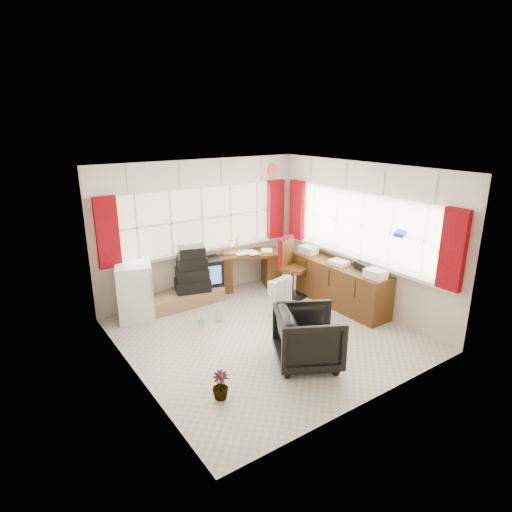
{
  "coord_description": "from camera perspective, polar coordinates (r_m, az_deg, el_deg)",
  "views": [
    {
      "loc": [
        -3.46,
        -4.76,
        3.13
      ],
      "look_at": [
        0.2,
        0.55,
        1.09
      ],
      "focal_mm": 30.0,
      "sensor_mm": 36.0,
      "label": 1
    }
  ],
  "objects": [
    {
      "name": "credenza",
      "position": [
        7.68,
        10.99,
        -3.67
      ],
      "size": [
        0.5,
        2.0,
        0.85
      ],
      "color": "#583214",
      "rests_on": "ground"
    },
    {
      "name": "spray_bottle_b",
      "position": [
        6.93,
        -7.34,
        -8.48
      ],
      "size": [
        0.12,
        0.12,
        0.21
      ],
      "primitive_type": "imported",
      "rotation": [
        0.0,
        0.0,
        -0.3
      ],
      "color": "#8BD0CB",
      "rests_on": "ground"
    },
    {
      "name": "file_tray",
      "position": [
        7.37,
        14.62,
        -1.35
      ],
      "size": [
        0.34,
        0.41,
        0.12
      ],
      "primitive_type": "cube",
      "rotation": [
        0.0,
        0.0,
        -0.16
      ],
      "color": "black",
      "rests_on": "credenza"
    },
    {
      "name": "radiator",
      "position": [
        7.2,
        3.39,
        -5.86
      ],
      "size": [
        0.47,
        0.28,
        0.65
      ],
      "color": "white",
      "rests_on": "ground"
    },
    {
      "name": "window_back",
      "position": [
        7.85,
        -6.97,
        1.3
      ],
      "size": [
        3.7,
        0.12,
        3.6
      ],
      "color": "beige",
      "rests_on": "room_walls"
    },
    {
      "name": "window_right",
      "position": [
        7.52,
        13.46,
        0.21
      ],
      "size": [
        0.12,
        3.7,
        3.6
      ],
      "color": "beige",
      "rests_on": "room_walls"
    },
    {
      "name": "hifi_stack",
      "position": [
        7.57,
        -8.52,
        -1.98
      ],
      "size": [
        0.68,
        0.52,
        0.82
      ],
      "color": "black",
      "rests_on": "tv_bench"
    },
    {
      "name": "crt_tv",
      "position": [
        7.88,
        -6.7,
        -2.05
      ],
      "size": [
        0.62,
        0.59,
        0.49
      ],
      "color": "black",
      "rests_on": "tv_bench"
    },
    {
      "name": "task_chair",
      "position": [
        7.96,
        4.58,
        -1.13
      ],
      "size": [
        0.6,
        0.61,
        1.1
      ],
      "color": "black",
      "rests_on": "ground"
    },
    {
      "name": "flower_vase",
      "position": [
        5.24,
        -4.77,
        -16.82
      ],
      "size": [
        0.22,
        0.22,
        0.35
      ],
      "primitive_type": "imported",
      "rotation": [
        0.0,
        0.0,
        -0.11
      ],
      "color": "black",
      "rests_on": "ground"
    },
    {
      "name": "curtains",
      "position": [
        7.37,
        3.02,
        4.43
      ],
      "size": [
        3.83,
        3.83,
        1.15
      ],
      "color": "maroon",
      "rests_on": "room_walls"
    },
    {
      "name": "ground",
      "position": [
        6.66,
        1.31,
        -10.44
      ],
      "size": [
        4.0,
        4.0,
        0.0
      ],
      "primitive_type": "plane",
      "color": "beige",
      "rests_on": "ground"
    },
    {
      "name": "desk_lamp",
      "position": [
        7.96,
        -2.53,
        1.93
      ],
      "size": [
        0.16,
        0.14,
        0.39
      ],
      "color": "orange",
      "rests_on": "desk"
    },
    {
      "name": "desk",
      "position": [
        8.31,
        -1.12,
        -1.59
      ],
      "size": [
        1.38,
        1.04,
        0.76
      ],
      "color": "#583214",
      "rests_on": "ground"
    },
    {
      "name": "room_walls",
      "position": [
        6.1,
        1.41,
        2.09
      ],
      "size": [
        4.0,
        4.0,
        4.0
      ],
      "color": "beige",
      "rests_on": "ground"
    },
    {
      "name": "mini_fridge",
      "position": [
        7.26,
        -15.82,
        -4.62
      ],
      "size": [
        0.69,
        0.7,
        0.94
      ],
      "color": "white",
      "rests_on": "ground"
    },
    {
      "name": "office_chair",
      "position": [
        5.81,
        6.99,
        -10.72
      ],
      "size": [
        1.14,
        1.13,
        0.77
      ],
      "primitive_type": "imported",
      "rotation": [
        0.0,
        0.0,
        1.07
      ],
      "color": "black",
      "rests_on": "ground"
    },
    {
      "name": "overhead_cabinets",
      "position": [
        7.31,
        3.21,
        10.65
      ],
      "size": [
        3.98,
        3.98,
        0.48
      ],
      "color": "white",
      "rests_on": "room_walls"
    },
    {
      "name": "tv_bench",
      "position": [
        7.71,
        -9.59,
        -5.61
      ],
      "size": [
        1.4,
        0.5,
        0.25
      ],
      "primitive_type": "cube",
      "color": "#94704A",
      "rests_on": "ground"
    },
    {
      "name": "spray_bottle_a",
      "position": [
        7.04,
        -5.0,
        -7.47
      ],
      "size": [
        0.14,
        0.14,
        0.31
      ],
      "primitive_type": "imported",
      "rotation": [
        0.0,
        0.0,
        -0.16
      ],
      "color": "silver",
      "rests_on": "ground"
    }
  ]
}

